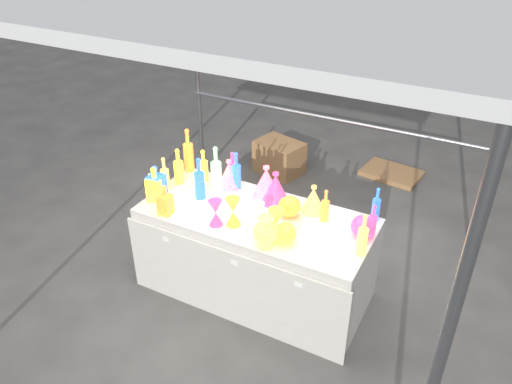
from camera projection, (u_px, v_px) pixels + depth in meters
The scene contains 32 objects.
ground at pixel (256, 288), 4.21m from camera, with size 80.00×80.00×0.00m, color #625F5A.
display_table at pixel (255, 254), 4.01m from camera, with size 1.84×0.83×0.75m.
cardboard_box_closed at pixel (279, 157), 5.87m from camera, with size 0.53×0.38×0.38m, color #A5764A.
cardboard_box_flat at pixel (392, 173), 5.87m from camera, with size 0.65×0.46×0.06m, color #A5764A.
bottle_0 at pixel (203, 165), 4.20m from camera, with size 0.07×0.07×0.29m, color #D24013, non-canonical shape.
bottle_1 at pixel (236, 170), 4.09m from camera, with size 0.08×0.08×0.33m, color #188848, non-canonical shape.
bottle_2 at pixel (188, 150), 4.32m from camera, with size 0.09×0.09×0.40m, color gold, non-canonical shape.
bottle_3 at pixel (233, 168), 4.15m from camera, with size 0.08×0.08×0.30m, color #1C3FA8, non-canonical shape.
bottle_4 at pixel (165, 174), 4.06m from camera, with size 0.07×0.07×0.30m, color #116F5C, non-canonical shape.
bottle_5 at pixel (216, 168), 4.04m from camera, with size 0.09×0.09×0.39m, color #DB2BCA, non-canonical shape.
bottle_6 at pixel (178, 166), 4.16m from camera, with size 0.08×0.08×0.32m, color #D24013, non-canonical shape.
bottle_7 at pixel (199, 178), 3.94m from camera, with size 0.08×0.08×0.36m, color #188848, non-canonical shape.
decanter_0 at pixel (155, 183), 3.94m from camera, with size 0.12×0.12×0.29m, color #D24013, non-canonical shape.
decanter_1 at pixel (165, 200), 3.77m from camera, with size 0.10×0.10×0.25m, color gold, non-canonical shape.
decanter_2 at pixel (156, 182), 3.95m from camera, with size 0.12×0.12×0.29m, color #188848, non-canonical shape.
hourglass_0 at pixel (233, 212), 3.65m from camera, with size 0.11×0.11×0.23m, color gold, non-canonical shape.
hourglass_1 at pixel (216, 213), 3.65m from camera, with size 0.10×0.10×0.21m, color #1C3FA8, non-canonical shape.
hourglass_2 at pixel (266, 232), 3.42m from camera, with size 0.12×0.12×0.24m, color #116F5C, non-canonical shape.
hourglass_3 at pixel (258, 215), 3.63m from camera, with size 0.10×0.10×0.20m, color #DB2BCA, non-canonical shape.
hourglass_4 at pixel (276, 225), 3.49m from camera, with size 0.12×0.12×0.24m, color #D24013, non-canonical shape.
globe_0 at pixel (285, 234), 3.49m from camera, with size 0.17×0.17×0.13m, color #D24013, non-canonical shape.
globe_1 at pixel (266, 233), 3.49m from camera, with size 0.19×0.19×0.15m, color #116F5C, non-canonical shape.
globe_2 at pixel (289, 207), 3.78m from camera, with size 0.18×0.18×0.14m, color gold, non-canonical shape.
globe_3 at pixel (363, 228), 3.55m from camera, with size 0.18×0.18×0.14m, color #1C3FA8, non-canonical shape.
lampshade_0 at pixel (229, 173), 4.13m from camera, with size 0.20×0.20×0.24m, color #FCA935, non-canonical shape.
lampshade_1 at pixel (266, 181), 3.99m from camera, with size 0.23×0.23×0.27m, color #FCA935, non-canonical shape.
lampshade_2 at pixel (275, 188), 3.91m from camera, with size 0.22×0.22×0.26m, color #1C3FA8, non-canonical shape.
lampshade_3 at pixel (313, 199), 3.80m from camera, with size 0.19×0.19×0.22m, color #116F5C, non-canonical shape.
bottle_8 at pixel (376, 204), 3.70m from camera, with size 0.06×0.06×0.28m, color #188848, non-canonical shape.
bottle_9 at pixel (325, 205), 3.69m from camera, with size 0.06×0.06×0.26m, color gold, non-canonical shape.
bottle_10 at pixel (373, 221), 3.52m from camera, with size 0.06×0.06×0.26m, color #1C3FA8, non-canonical shape.
bottle_11 at pixel (363, 234), 3.33m from camera, with size 0.07×0.07×0.32m, color #116F5C, non-canonical shape.
Camera 1 is at (1.48, -2.82, 2.87)m, focal length 35.00 mm.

